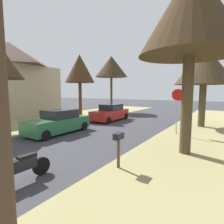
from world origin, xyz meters
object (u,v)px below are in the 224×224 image
street_tree_right_mid_a (191,12)px  parked_sedan_red (110,113)px  stop_sign_far (177,101)px  parked_sedan_green (58,122)px  street_tree_right_mid_b (204,66)px  parked_motorcycle (20,168)px  curbside_mailbox (119,140)px  street_tree_left_mid_b (80,69)px  street_tree_left_far (111,67)px

street_tree_right_mid_a → parked_sedan_red: size_ratio=1.77×
stop_sign_far → parked_sedan_green: bearing=-150.7°
street_tree_right_mid_b → street_tree_right_mid_a: bearing=-88.7°
street_tree_right_mid_b → parked_sedan_green: street_tree_right_mid_b is taller
parked_motorcycle → parked_sedan_green: bearing=130.6°
curbside_mailbox → parked_sedan_green: bearing=157.6°
street_tree_right_mid_a → street_tree_left_mid_b: size_ratio=1.21×
street_tree_left_mid_b → curbside_mailbox: bearing=-40.8°
street_tree_left_far → parked_motorcycle: street_tree_left_far is taller
street_tree_left_far → parked_sedan_green: (3.99, -12.56, -5.44)m
stop_sign_far → curbside_mailbox: 6.53m
street_tree_right_mid_a → parked_sedan_green: (-7.99, -0.39, -5.32)m
parked_sedan_green → parked_sedan_red: size_ratio=1.00×
parked_motorcycle → street_tree_right_mid_a: bearing=56.5°
street_tree_right_mid_b → curbside_mailbox: size_ratio=4.88×
street_tree_right_mid_a → street_tree_left_far: 17.08m
street_tree_right_mid_a → parked_motorcycle: (-3.63, -5.48, -5.56)m
street_tree_left_mid_b → parked_sedan_green: 8.04m
stop_sign_far → street_tree_left_mid_b: street_tree_left_mid_b is taller
street_tree_right_mid_b → parked_sedan_red: street_tree_right_mid_b is taller
stop_sign_far → street_tree_left_mid_b: (-10.25, 1.99, 2.94)m
street_tree_left_far → parked_sedan_green: size_ratio=1.70×
street_tree_left_mid_b → parked_sedan_red: size_ratio=1.47×
stop_sign_far → street_tree_left_far: (-10.81, 8.74, 4.01)m
stop_sign_far → street_tree_left_far: 14.47m
street_tree_right_mid_b → curbside_mailbox: 10.86m
stop_sign_far → street_tree_right_mid_a: (1.18, -3.43, 3.88)m
street_tree_left_far → parked_sedan_green: bearing=-72.4°
street_tree_right_mid_a → street_tree_right_mid_b: (-0.16, 7.12, -1.30)m
curbside_mailbox → stop_sign_far: bearing=85.5°
stop_sign_far → street_tree_right_mid_a: bearing=-71.0°
street_tree_right_mid_a → street_tree_left_far: size_ratio=1.04×
street_tree_right_mid_a → parked_sedan_green: size_ratio=1.77×
street_tree_right_mid_b → curbside_mailbox: bearing=-98.5°
street_tree_right_mid_a → street_tree_left_mid_b: (-11.43, 5.42, -0.94)m
parked_sedan_green → parked_sedan_red: (-0.03, 6.37, 0.00)m
street_tree_right_mid_b → street_tree_left_mid_b: (-11.27, -1.70, 0.36)m
parked_motorcycle → stop_sign_far: bearing=74.6°
stop_sign_far → street_tree_right_mid_b: 4.62m
street_tree_right_mid_a → parked_sedan_red: street_tree_right_mid_a is taller
street_tree_right_mid_a → curbside_mailbox: 6.05m
street_tree_left_mid_b → curbside_mailbox: street_tree_left_mid_b is taller
parked_motorcycle → curbside_mailbox: bearing=52.0°
stop_sign_far → parked_sedan_red: size_ratio=0.66×
parked_sedan_red → parked_motorcycle: bearing=-69.0°
curbside_mailbox → street_tree_right_mid_b: bearing=81.5°
street_tree_left_far → parked_sedan_red: 9.14m
stop_sign_far → parked_motorcycle: (-2.45, -8.91, -1.68)m
parked_sedan_red → parked_motorcycle: parked_sedan_red is taller
stop_sign_far → parked_sedan_green: (-6.81, -3.82, -1.44)m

